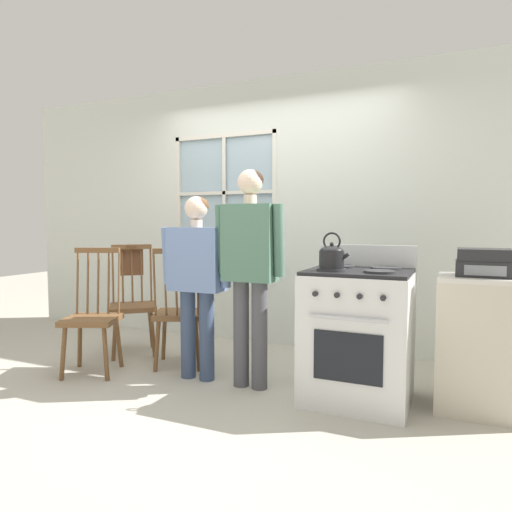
{
  "coord_description": "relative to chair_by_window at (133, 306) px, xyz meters",
  "views": [
    {
      "loc": [
        1.68,
        -2.96,
        1.25
      ],
      "look_at": [
        0.31,
        0.16,
        1.0
      ],
      "focal_mm": 32.0,
      "sensor_mm": 36.0,
      "label": 1
    }
  ],
  "objects": [
    {
      "name": "chair_near_wall",
      "position": [
        0.06,
        -0.59,
        0.0
      ],
      "size": [
        0.54,
        0.53,
        1.04
      ],
      "rotation": [
        0.0,
        0.0,
        0.39
      ],
      "color": "brown",
      "rests_on": "ground_plane"
    },
    {
      "name": "chair_center_cluster",
      "position": [
        0.62,
        -0.15,
        0.0
      ],
      "size": [
        0.55,
        0.54,
        1.04
      ],
      "rotation": [
        0.0,
        0.0,
        -2.71
      ],
      "color": "brown",
      "rests_on": "ground_plane"
    },
    {
      "name": "kettle",
      "position": [
        2.04,
        -0.44,
        0.56
      ],
      "size": [
        0.21,
        0.17,
        0.25
      ],
      "color": "black",
      "rests_on": "stove"
    },
    {
      "name": "wall_back",
      "position": [
        1.16,
        0.89,
        0.87
      ],
      "size": [
        6.4,
        0.16,
        2.7
      ],
      "color": "silver",
      "rests_on": "ground_plane"
    },
    {
      "name": "person_teen_center",
      "position": [
        1.4,
        -0.37,
        0.52
      ],
      "size": [
        0.55,
        0.22,
        1.64
      ],
      "rotation": [
        0.0,
        0.0,
        0.0
      ],
      "color": "#4C4C51",
      "rests_on": "ground_plane"
    },
    {
      "name": "stove",
      "position": [
        2.2,
        -0.31,
        0.01
      ],
      "size": [
        0.71,
        0.68,
        1.08
      ],
      "color": "silver",
      "rests_on": "ground_plane"
    },
    {
      "name": "person_elderly_left",
      "position": [
        0.93,
        -0.37,
        0.41
      ],
      "size": [
        0.6,
        0.22,
        1.46
      ],
      "rotation": [
        0.0,
        0.0,
        0.02
      ],
      "color": "#384766",
      "rests_on": "ground_plane"
    },
    {
      "name": "chair_by_window",
      "position": [
        0.0,
        0.0,
        0.0
      ],
      "size": [
        0.58,
        0.58,
        1.04
      ],
      "rotation": [
        0.0,
        0.0,
        0.7
      ],
      "color": "brown",
      "rests_on": "ground_plane"
    },
    {
      "name": "stereo",
      "position": [
        2.98,
        -0.16,
        0.53
      ],
      "size": [
        0.34,
        0.29,
        0.18
      ],
      "color": "#232326",
      "rests_on": "side_counter"
    },
    {
      "name": "potted_plant",
      "position": [
        0.74,
        0.8,
        0.57
      ],
      "size": [
        0.17,
        0.17,
        0.28
      ],
      "color": "#42474C",
      "rests_on": "wall_back"
    },
    {
      "name": "side_counter",
      "position": [
        2.98,
        -0.14,
        -0.01
      ],
      "size": [
        0.55,
        0.5,
        0.9
      ],
      "color": "beige",
      "rests_on": "ground_plane"
    },
    {
      "name": "ground_plane",
      "position": [
        1.12,
        -0.51,
        -0.46
      ],
      "size": [
        16.0,
        16.0,
        0.0
      ],
      "primitive_type": "plane",
      "color": "#B2AD9E"
    },
    {
      "name": "handbag",
      "position": [
        -0.15,
        0.18,
        0.41
      ],
      "size": [
        0.25,
        0.25,
        0.31
      ],
      "color": "brown",
      "rests_on": "chair_by_window"
    }
  ]
}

